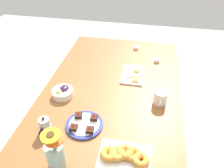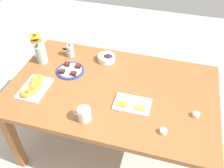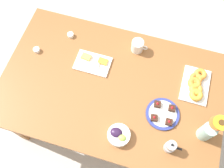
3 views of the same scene
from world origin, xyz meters
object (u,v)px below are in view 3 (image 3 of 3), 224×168
Objects in this scene: croissant_platter at (196,85)px; moka_pot at (170,147)px; jam_cup_honey at (37,50)px; grape_bowl at (119,135)px; cheese_platter at (93,63)px; jam_cup_berry at (70,35)px; dessert_plate at (163,114)px; dining_table at (112,91)px; flower_vase at (208,131)px; coffee_mug at (138,46)px.

croissant_platter is 2.43× the size of moka_pot.
jam_cup_honey is 1.19m from moka_pot.
cheese_platter is (-0.33, 0.47, -0.02)m from grape_bowl.
grape_bowl is 0.87m from jam_cup_berry.
moka_pot is (-0.09, -0.48, 0.02)m from croissant_platter.
grape_bowl is 0.52× the size of croissant_platter.
moka_pot reaches higher than dessert_plate.
dining_table is 5.90× the size of flower_vase.
coffee_mug reaches higher than grape_bowl.
jam_cup_berry is (0.20, 0.20, 0.00)m from jam_cup_honey.
croissant_platter is at bearing 16.99° from dining_table.
moka_pot is (0.33, 0.02, 0.02)m from grape_bowl.
dessert_plate is (0.25, 0.23, -0.02)m from grape_bowl.
moka_pot reaches higher than cheese_platter.
dining_table is 0.41m from dessert_plate.
cheese_platter reaches higher than jam_cup_honey.
croissant_platter is 1.01m from jam_cup_berry.
flower_vase reaches higher than jam_cup_berry.
cheese_platter is at bearing -36.56° from jam_cup_berry.
croissant_platter is at bearing 2.69° from jam_cup_honey.
grape_bowl is at bearing -29.93° from jam_cup_honey.
coffee_mug is 0.54m from dessert_plate.
dining_table is 0.65m from jam_cup_honey.
coffee_mug is at bearing 36.92° from cheese_platter.
grape_bowl is 0.66m from croissant_platter.
grape_bowl reaches higher than dessert_plate.
cheese_platter is at bearing 144.03° from dining_table.
flower_vase is at bearing -11.30° from dessert_plate.
coffee_mug is 0.51m from croissant_platter.
coffee_mug is at bearing 119.93° from moka_pot.
cheese_platter is at bearing 2.57° from jam_cup_honey.
dining_table is 0.71m from flower_vase.
grape_bowl is 0.34m from dessert_plate.
dining_table is 0.25m from cheese_platter.
moka_pot reaches higher than jam_cup_honey.
croissant_platter is 0.33m from dessert_plate.
moka_pot is (0.91, -0.63, 0.03)m from jam_cup_berry.
cheese_platter is at bearing 125.45° from grape_bowl.
grape_bowl is at bearing -130.25° from croissant_platter.
flower_vase is at bearing -13.12° from dining_table.
dining_table is 5.53× the size of croissant_platter.
coffee_mug is 0.43× the size of croissant_platter.
grape_bowl is 0.33m from moka_pot.
dessert_plate is at bearing -22.34° from cheese_platter.
croissant_platter is 6.03× the size of jam_cup_berry.
coffee_mug is at bearing 138.78° from flower_vase.
flower_vase reaches higher than grape_bowl.
jam_cup_honey is (-1.20, -0.06, -0.01)m from croissant_platter.
jam_cup_berry is at bearing 153.01° from dessert_plate.
flower_vase is (0.67, -0.16, 0.18)m from dining_table.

